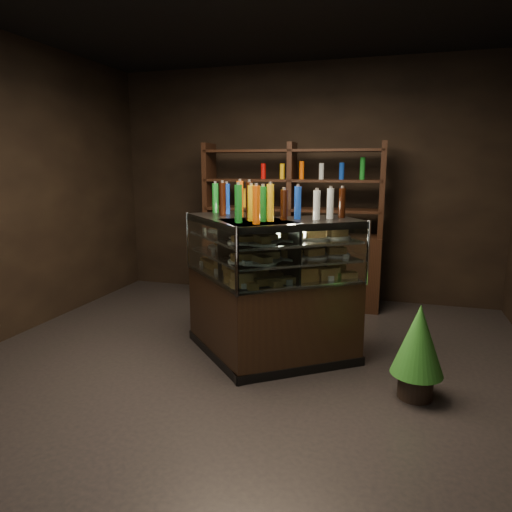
# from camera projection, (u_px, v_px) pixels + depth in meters

# --- Properties ---
(ground) EXTENTS (5.00, 5.00, 0.00)m
(ground) POSITION_uv_depth(u_px,v_px,m) (241.00, 371.00, 3.90)
(ground) COLOR black
(ground) RESTS_ON ground
(room_shell) EXTENTS (5.02, 5.02, 3.01)m
(room_shell) POSITION_uv_depth(u_px,v_px,m) (239.00, 137.00, 3.52)
(room_shell) COLOR black
(room_shell) RESTS_ON ground
(display_case) EXTENTS (1.76, 1.26, 1.29)m
(display_case) POSITION_uv_depth(u_px,v_px,m) (264.00, 312.00, 4.09)
(display_case) COLOR black
(display_case) RESTS_ON ground
(food_display) EXTENTS (1.44, 0.90, 0.40)m
(food_display) POSITION_uv_depth(u_px,v_px,m) (265.00, 252.00, 3.98)
(food_display) COLOR #BE9544
(food_display) RESTS_ON display_case
(bottles_top) EXTENTS (1.27, 0.75, 0.30)m
(bottles_top) POSITION_uv_depth(u_px,v_px,m) (265.00, 202.00, 3.90)
(bottles_top) COLOR #0F38B2
(bottles_top) RESTS_ON display_case
(potted_conifer) EXTENTS (0.39, 0.39, 0.83)m
(potted_conifer) POSITION_uv_depth(u_px,v_px,m) (419.00, 338.00, 3.37)
(potted_conifer) COLOR black
(potted_conifer) RESTS_ON ground
(back_shelving) EXTENTS (2.20, 0.50, 2.00)m
(back_shelving) POSITION_uv_depth(u_px,v_px,m) (291.00, 256.00, 5.71)
(back_shelving) COLOR black
(back_shelving) RESTS_ON ground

